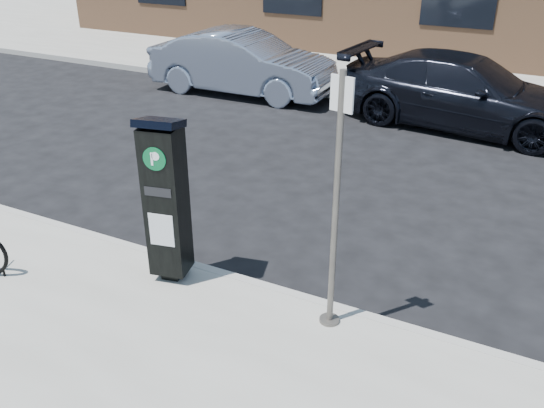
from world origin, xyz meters
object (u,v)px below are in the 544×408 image
Objects in this scene: parking_kiosk at (166,199)px; sign_pole at (336,210)px; car_silver at (242,63)px; car_dark at (464,92)px.

sign_pole is at bearing -10.49° from parking_kiosk.
car_silver is at bearing 101.83° from parking_kiosk.
car_dark is (5.36, -0.13, -0.02)m from car_silver.
car_dark is at bearing -92.62° from car_silver.
car_silver is at bearing 138.62° from sign_pole.
sign_pole is at bearing -146.10° from car_silver.
sign_pole is 0.53× the size of car_dark.
parking_kiosk is at bearing -165.04° from sign_pole.
car_silver is 0.91× the size of car_dark.
car_silver is (-3.42, 7.75, -0.42)m from parking_kiosk.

